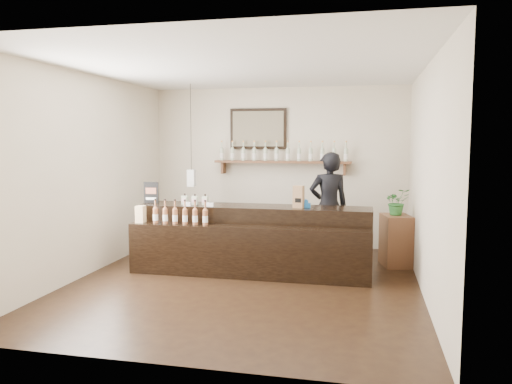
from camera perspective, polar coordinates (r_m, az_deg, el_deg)
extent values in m
plane|color=black|center=(6.72, -1.32, -10.32)|extent=(5.00, 5.00, 0.00)
plane|color=beige|center=(8.91, 2.50, 2.86)|extent=(4.50, 0.00, 4.50)
plane|color=beige|center=(4.09, -9.74, -0.93)|extent=(4.50, 0.00, 4.50)
plane|color=beige|center=(7.33, -18.69, 1.87)|extent=(0.00, 5.00, 5.00)
plane|color=beige|center=(6.32, 18.89, 1.25)|extent=(0.00, 5.00, 5.00)
plane|color=white|center=(6.51, -1.38, 14.06)|extent=(5.00, 5.00, 0.00)
cube|color=brown|center=(8.76, 3.00, 3.46)|extent=(2.40, 0.25, 0.04)
cube|color=brown|center=(9.03, -3.75, 2.77)|extent=(0.04, 0.20, 0.20)
cube|color=brown|center=(8.68, 10.08, 2.56)|extent=(0.04, 0.20, 0.20)
cube|color=black|center=(8.93, 0.26, 7.23)|extent=(1.02, 0.04, 0.72)
cube|color=#453C2C|center=(8.91, 0.22, 7.24)|extent=(0.92, 0.01, 0.62)
cube|color=white|center=(8.38, -7.38, 1.59)|extent=(0.12, 0.12, 0.28)
cylinder|color=black|center=(8.36, -7.46, 7.37)|extent=(0.01, 0.01, 1.41)
cylinder|color=#B7C5A5|center=(9.00, -3.94, 4.30)|extent=(0.07, 0.07, 0.20)
cone|color=#B7C5A5|center=(9.00, -3.94, 5.10)|extent=(0.07, 0.07, 0.05)
cylinder|color=#B7C5A5|center=(9.00, -3.95, 5.49)|extent=(0.02, 0.02, 0.07)
cylinder|color=#D58B3E|center=(8.99, -3.95, 5.79)|extent=(0.03, 0.03, 0.02)
cylinder|color=white|center=(9.00, -3.94, 4.17)|extent=(0.07, 0.07, 0.09)
cylinder|color=#B7C5A5|center=(8.94, -2.71, 4.29)|extent=(0.07, 0.07, 0.20)
cone|color=#B7C5A5|center=(8.94, -2.71, 5.11)|extent=(0.07, 0.07, 0.05)
cylinder|color=#B7C5A5|center=(8.94, -2.71, 5.49)|extent=(0.02, 0.02, 0.07)
cylinder|color=#D58B3E|center=(8.94, -2.71, 5.79)|extent=(0.03, 0.03, 0.02)
cylinder|color=white|center=(8.94, -2.71, 4.16)|extent=(0.07, 0.07, 0.09)
cylinder|color=#B7C5A5|center=(8.89, -1.46, 4.29)|extent=(0.07, 0.07, 0.20)
cone|color=#B7C5A5|center=(8.89, -1.46, 5.11)|extent=(0.07, 0.07, 0.05)
cylinder|color=#B7C5A5|center=(8.89, -1.46, 5.49)|extent=(0.02, 0.02, 0.07)
cylinder|color=#D58B3E|center=(8.89, -1.46, 5.80)|extent=(0.03, 0.03, 0.02)
cylinder|color=white|center=(8.89, -1.46, 4.16)|extent=(0.07, 0.07, 0.09)
cylinder|color=#B7C5A5|center=(8.85, -0.20, 4.28)|extent=(0.07, 0.07, 0.20)
cone|color=#B7C5A5|center=(8.85, -0.20, 5.10)|extent=(0.07, 0.07, 0.05)
cylinder|color=#B7C5A5|center=(8.84, -0.20, 5.49)|extent=(0.02, 0.02, 0.07)
cylinder|color=#D58B3E|center=(8.84, -0.20, 5.80)|extent=(0.03, 0.03, 0.02)
cylinder|color=white|center=(8.85, -0.20, 4.15)|extent=(0.07, 0.07, 0.09)
cylinder|color=#B7C5A5|center=(8.81, 1.07, 4.27)|extent=(0.07, 0.07, 0.20)
cone|color=#B7C5A5|center=(8.80, 1.08, 5.10)|extent=(0.07, 0.07, 0.05)
cylinder|color=#B7C5A5|center=(8.80, 1.08, 5.49)|extent=(0.02, 0.02, 0.07)
cylinder|color=#D58B3E|center=(8.80, 1.08, 5.79)|extent=(0.03, 0.03, 0.02)
cylinder|color=white|center=(8.81, 1.07, 4.14)|extent=(0.07, 0.07, 0.09)
cylinder|color=#B7C5A5|center=(8.77, 2.36, 4.26)|extent=(0.07, 0.07, 0.20)
cone|color=#B7C5A5|center=(8.77, 2.36, 5.09)|extent=(0.07, 0.07, 0.05)
cylinder|color=#B7C5A5|center=(8.77, 2.36, 5.48)|extent=(0.02, 0.02, 0.07)
cylinder|color=#D58B3E|center=(8.77, 2.37, 5.79)|extent=(0.03, 0.03, 0.02)
cylinder|color=white|center=(8.77, 2.36, 4.13)|extent=(0.07, 0.07, 0.09)
cylinder|color=#B7C5A5|center=(8.74, 3.65, 4.25)|extent=(0.07, 0.07, 0.20)
cone|color=#B7C5A5|center=(8.73, 3.66, 5.08)|extent=(0.07, 0.07, 0.05)
cylinder|color=#B7C5A5|center=(8.73, 3.66, 5.47)|extent=(0.02, 0.02, 0.07)
cylinder|color=#D58B3E|center=(8.73, 3.66, 5.78)|extent=(0.03, 0.03, 0.02)
cylinder|color=white|center=(8.74, 3.65, 4.11)|extent=(0.07, 0.07, 0.09)
cylinder|color=#B7C5A5|center=(8.71, 4.96, 4.23)|extent=(0.07, 0.07, 0.20)
cone|color=#B7C5A5|center=(8.70, 4.97, 5.07)|extent=(0.07, 0.07, 0.05)
cylinder|color=#B7C5A5|center=(8.70, 4.97, 5.46)|extent=(0.02, 0.02, 0.07)
cylinder|color=#D58B3E|center=(8.70, 4.97, 5.77)|extent=(0.03, 0.03, 0.02)
cylinder|color=white|center=(8.71, 4.96, 4.10)|extent=(0.07, 0.07, 0.09)
cylinder|color=#B7C5A5|center=(8.68, 6.27, 4.21)|extent=(0.07, 0.07, 0.20)
cone|color=#B7C5A5|center=(8.68, 6.28, 5.05)|extent=(0.07, 0.07, 0.05)
cylinder|color=#B7C5A5|center=(8.68, 6.28, 5.45)|extent=(0.02, 0.02, 0.07)
cylinder|color=#D58B3E|center=(8.68, 6.29, 5.76)|extent=(0.03, 0.03, 0.02)
cylinder|color=white|center=(8.68, 6.27, 4.08)|extent=(0.07, 0.07, 0.09)
cylinder|color=#B7C5A5|center=(8.66, 7.59, 4.19)|extent=(0.07, 0.07, 0.20)
cone|color=#B7C5A5|center=(8.66, 7.60, 5.03)|extent=(0.07, 0.07, 0.05)
cylinder|color=#B7C5A5|center=(8.66, 7.61, 5.43)|extent=(0.02, 0.02, 0.07)
cylinder|color=#D58B3E|center=(8.66, 7.61, 5.74)|extent=(0.03, 0.03, 0.02)
cylinder|color=white|center=(8.67, 7.59, 4.06)|extent=(0.07, 0.07, 0.09)
cylinder|color=#B7C5A5|center=(8.65, 8.91, 4.17)|extent=(0.07, 0.07, 0.20)
cone|color=#B7C5A5|center=(8.65, 8.93, 5.01)|extent=(0.07, 0.07, 0.05)
cylinder|color=#B7C5A5|center=(8.65, 8.93, 5.41)|extent=(0.02, 0.02, 0.07)
cylinder|color=#D58B3E|center=(8.65, 8.94, 5.72)|extent=(0.03, 0.03, 0.02)
cylinder|color=white|center=(8.65, 8.91, 4.03)|extent=(0.07, 0.07, 0.09)
cylinder|color=#B7C5A5|center=(8.64, 10.24, 4.14)|extent=(0.07, 0.07, 0.20)
cone|color=#B7C5A5|center=(8.64, 10.25, 4.99)|extent=(0.07, 0.07, 0.05)
cylinder|color=#B7C5A5|center=(8.64, 10.26, 5.38)|extent=(0.02, 0.02, 0.07)
cylinder|color=#D58B3E|center=(8.64, 10.27, 5.70)|extent=(0.03, 0.03, 0.02)
cylinder|color=white|center=(8.64, 10.24, 4.01)|extent=(0.07, 0.07, 0.09)
cube|color=black|center=(7.27, -0.24, -5.25)|extent=(3.36, 0.60, 0.94)
cube|color=black|center=(6.87, -1.06, -6.88)|extent=(3.35, 0.31, 0.71)
cube|color=white|center=(7.25, -7.87, -1.37)|extent=(0.10, 0.04, 0.05)
cube|color=white|center=(7.14, -5.27, -1.46)|extent=(0.10, 0.04, 0.05)
cube|color=beige|center=(7.31, -13.04, -2.94)|extent=(0.12, 0.12, 0.12)
cube|color=beige|center=(7.30, -13.06, -2.01)|extent=(0.12, 0.12, 0.12)
cube|color=#B7C5A5|center=(7.44, -8.13, -0.90)|extent=(0.08, 0.08, 0.13)
cube|color=beige|center=(7.40, -8.26, -0.94)|extent=(0.07, 0.00, 0.06)
cylinder|color=black|center=(7.43, -8.14, -0.30)|extent=(0.02, 0.02, 0.03)
cube|color=#B7C5A5|center=(7.38, -6.99, -0.94)|extent=(0.08, 0.08, 0.13)
cube|color=beige|center=(7.34, -7.10, -0.98)|extent=(0.07, 0.00, 0.06)
cylinder|color=black|center=(7.37, -7.00, -0.33)|extent=(0.02, 0.02, 0.03)
cube|color=#B7C5A5|center=(7.33, -5.82, -0.97)|extent=(0.08, 0.08, 0.13)
cube|color=beige|center=(7.29, -5.93, -1.01)|extent=(0.07, 0.00, 0.06)
cylinder|color=black|center=(7.32, -5.83, -0.36)|extent=(0.02, 0.02, 0.03)
cylinder|color=#975733|center=(7.21, -11.42, -2.69)|extent=(0.07, 0.07, 0.20)
cone|color=#975733|center=(7.19, -11.44, -1.69)|extent=(0.07, 0.07, 0.05)
cylinder|color=#975733|center=(7.19, -11.45, -1.22)|extent=(0.02, 0.02, 0.07)
cylinder|color=black|center=(7.18, -11.46, -0.85)|extent=(0.03, 0.03, 0.02)
cylinder|color=white|center=(7.22, -11.42, -2.85)|extent=(0.07, 0.07, 0.09)
cylinder|color=#975733|center=(7.15, -10.33, -2.74)|extent=(0.07, 0.07, 0.20)
cone|color=#975733|center=(7.14, -10.35, -1.73)|extent=(0.07, 0.07, 0.05)
cylinder|color=#975733|center=(7.13, -10.36, -1.26)|extent=(0.02, 0.02, 0.07)
cylinder|color=black|center=(7.12, -10.37, -0.88)|extent=(0.03, 0.03, 0.02)
cylinder|color=white|center=(7.16, -10.33, -2.90)|extent=(0.07, 0.07, 0.09)
cylinder|color=#975733|center=(7.10, -9.23, -2.79)|extent=(0.07, 0.07, 0.20)
cone|color=#975733|center=(7.08, -9.25, -1.78)|extent=(0.07, 0.07, 0.05)
cylinder|color=#975733|center=(7.07, -9.26, -1.29)|extent=(0.02, 0.02, 0.07)
cylinder|color=black|center=(7.07, -9.26, -0.92)|extent=(0.03, 0.03, 0.02)
cylinder|color=white|center=(7.10, -9.23, -2.95)|extent=(0.07, 0.07, 0.09)
cylinder|color=#975733|center=(7.05, -8.11, -2.84)|extent=(0.07, 0.07, 0.20)
cone|color=#975733|center=(7.03, -8.13, -1.82)|extent=(0.07, 0.07, 0.05)
cylinder|color=#975733|center=(7.02, -8.13, -1.33)|extent=(0.02, 0.02, 0.07)
cylinder|color=black|center=(7.01, -8.14, -0.95)|extent=(0.03, 0.03, 0.02)
cylinder|color=white|center=(7.05, -8.11, -3.00)|extent=(0.07, 0.07, 0.09)
cylinder|color=#975733|center=(7.00, -6.98, -2.89)|extent=(0.07, 0.07, 0.20)
cone|color=#975733|center=(6.98, -6.99, -1.86)|extent=(0.07, 0.07, 0.05)
cylinder|color=#975733|center=(6.97, -7.00, -1.37)|extent=(0.02, 0.02, 0.07)
cylinder|color=black|center=(6.96, -7.00, -0.98)|extent=(0.03, 0.03, 0.02)
cylinder|color=white|center=(7.00, -6.97, -3.05)|extent=(0.07, 0.07, 0.09)
cylinder|color=#975733|center=(6.95, -5.82, -2.93)|extent=(0.07, 0.07, 0.20)
cone|color=#975733|center=(6.93, -5.83, -1.90)|extent=(0.07, 0.07, 0.05)
cylinder|color=#975733|center=(6.92, -5.84, -1.40)|extent=(0.02, 0.02, 0.07)
cylinder|color=black|center=(6.92, -5.84, -1.02)|extent=(0.03, 0.03, 0.02)
cylinder|color=white|center=(6.95, -5.82, -3.10)|extent=(0.07, 0.07, 0.09)
cube|color=black|center=(7.66, -11.89, -0.06)|extent=(0.23, 0.03, 0.32)
cube|color=#954E36|center=(7.64, -11.93, 0.13)|extent=(0.16, 0.01, 0.09)
cube|color=white|center=(7.65, -11.91, -0.75)|extent=(0.16, 0.01, 0.04)
cube|color=olive|center=(6.99, 4.88, -0.55)|extent=(0.16, 0.13, 0.31)
cube|color=black|center=(6.94, 4.82, -0.96)|extent=(0.09, 0.02, 0.06)
cube|color=blue|center=(7.05, 5.70, -1.52)|extent=(0.14, 0.06, 0.06)
cylinder|color=blue|center=(7.04, 5.70, -1.14)|extent=(0.08, 0.04, 0.07)
cube|color=brown|center=(7.80, 15.68, -5.34)|extent=(0.49, 0.60, 0.77)
imported|color=#2A6A2B|center=(7.71, 15.80, -1.08)|extent=(0.45, 0.42, 0.40)
imported|color=black|center=(7.88, 8.30, -0.82)|extent=(0.81, 0.67, 1.92)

